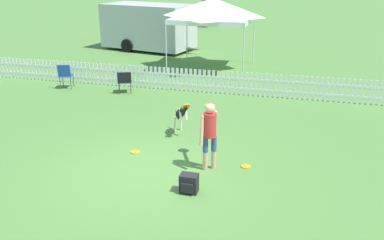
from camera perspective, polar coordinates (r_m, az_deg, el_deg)
name	(u,v)px	position (r m, az deg, el deg)	size (l,w,h in m)	color
ground_plane	(149,171)	(9.60, -5.73, -6.79)	(240.00, 240.00, 0.00)	#4C7A38
handler_person	(210,128)	(9.32, 2.37, -1.09)	(0.46, 1.03, 1.53)	tan
leaping_dog	(181,113)	(11.32, -1.45, 0.96)	(0.71, 0.99, 1.01)	black
frisbee_near_handler	(135,152)	(10.53, -7.58, -4.27)	(0.22, 0.22, 0.02)	orange
frisbee_near_dog	(246,166)	(9.81, 7.19, -6.15)	(0.22, 0.22, 0.02)	orange
backpack_on_grass	(189,184)	(8.64, -0.42, -8.48)	(0.36, 0.29, 0.39)	black
picket_fence	(211,82)	(15.16, 2.57, 5.13)	(20.34, 0.04, 0.83)	white
folding_chair_blue_left	(125,80)	(15.31, -8.99, 5.27)	(0.64, 0.65, 0.79)	#333338
folding_chair_center	(65,74)	(16.35, -16.55, 5.91)	(0.57, 0.59, 0.91)	#333338
canopy_tent_main	(213,10)	(18.51, 2.82, 14.47)	(3.20, 3.20, 3.00)	silver
equipment_trailer	(148,26)	(23.19, -5.83, 12.38)	(5.56, 3.31, 2.37)	#B7B7B7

